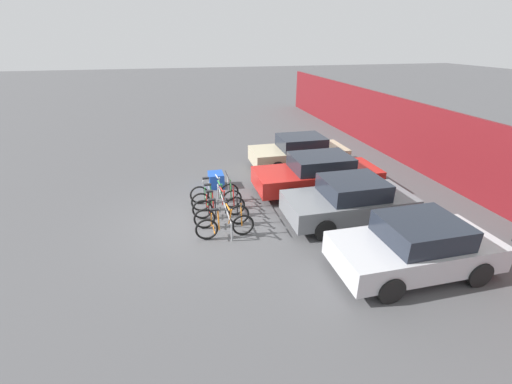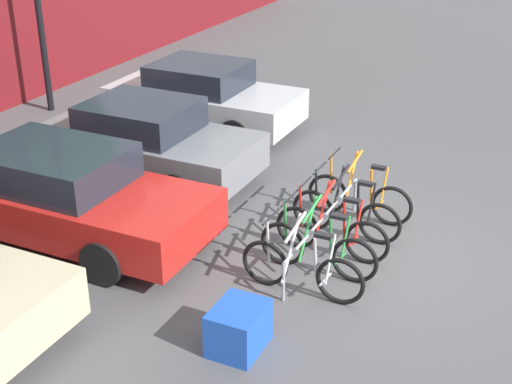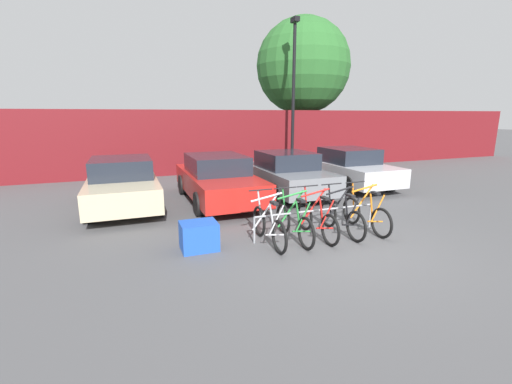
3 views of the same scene
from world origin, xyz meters
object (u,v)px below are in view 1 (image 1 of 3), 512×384
bike_rack (224,204)px  cargo_crate (216,180)px  bicycle_silver (215,192)px  bicycle_green (217,199)px  bicycle_orange (225,226)px  car_beige (299,152)px  car_red (317,174)px  car_grey (349,201)px  bicycle_black (222,215)px  bicycle_red (219,206)px  car_silver (415,247)px

bike_rack → cargo_crate: 2.57m
bicycle_silver → bicycle_green: (0.57, 0.00, 0.00)m
bicycle_orange → cargo_crate: bicycle_orange is taller
bike_rack → car_beige: (-3.92, 3.94, 0.22)m
bicycle_green → car_red: (-0.63, 3.84, 0.32)m
car_beige → cargo_crate: size_ratio=5.94×
bicycle_orange → cargo_crate: bearing=172.6°
bicycle_silver → cargo_crate: size_ratio=2.44×
bicycle_silver → car_beige: 4.92m
bike_rack → car_grey: bearing=73.5°
bicycle_black → car_beige: size_ratio=0.41×
bike_rack → bicycle_black: size_ratio=1.71×
car_red → bicycle_red: bearing=-73.0°
car_beige → car_grey: same height
bike_rack → bicycle_red: 0.19m
bicycle_black → cargo_crate: bicycle_black is taller
bike_rack → bicycle_black: (0.54, -0.15, -0.10)m
car_red → car_silver: bearing=4.7°
car_beige → car_silver: same height
bike_rack → bicycle_orange: (1.19, -0.15, -0.10)m
bike_rack → cargo_crate: (-2.56, 0.08, -0.20)m
bike_rack → car_beige: car_beige is taller
car_red → car_silver: size_ratio=1.16×
bike_rack → bicycle_orange: bearing=-7.1°
cargo_crate → bicycle_red: bearing=-5.2°
bicycle_green → bicycle_orange: 1.81m
car_grey → bicycle_red: bearing=-107.0°
car_grey → car_silver: bearing=7.5°
bicycle_green → bicycle_red: same height
bicycle_orange → bicycle_green: bearing=176.1°
bicycle_black → car_silver: 5.36m
cargo_crate → bike_rack: bearing=-1.7°
bicycle_silver → car_red: car_red is taller
bike_rack → bicycle_green: bearing=-166.5°
bicycle_silver → car_red: (-0.05, 3.84, 0.32)m
bike_rack → bicycle_red: bearing=-117.0°
car_beige → cargo_crate: bearing=-70.7°
bicycle_green → car_beige: size_ratio=0.41×
car_silver → bike_rack: bearing=-132.8°
car_beige → car_silver: (7.72, 0.16, -0.00)m
bicycle_red → cargo_crate: size_ratio=2.44×
bicycle_silver → bike_rack: bearing=8.5°
bicycle_red → bicycle_black: bearing=-2.3°
car_red → car_grey: same height
bike_rack → car_silver: bearing=47.2°
bicycle_silver → bicycle_red: bearing=1.4°
car_beige → cargo_crate: car_beige is taller
bicycle_red → car_beige: (-3.84, 4.09, 0.31)m
bicycle_green → bike_rack: bearing=17.3°
bicycle_red → car_beige: car_beige is taller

